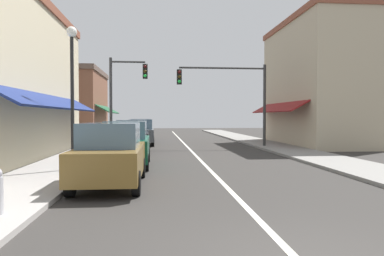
{
  "coord_description": "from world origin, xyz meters",
  "views": [
    {
      "loc": [
        -1.88,
        -4.25,
        1.94
      ],
      "look_at": [
        -0.23,
        13.48,
        1.39
      ],
      "focal_mm": 34.05,
      "sensor_mm": 36.0,
      "label": 1
    }
  ],
  "objects_px": {
    "parked_car_nearest_left": "(111,155)",
    "street_lamp_left_near": "(72,75)",
    "parked_car_third_left": "(132,137)",
    "parked_car_far_left": "(141,132)",
    "traffic_signal_mast_arm": "(233,90)",
    "parked_car_distant_left": "(141,130)",
    "traffic_signal_left_corner": "(123,89)",
    "parked_car_second_left": "(126,144)"
  },
  "relations": [
    {
      "from": "parked_car_far_left",
      "to": "traffic_signal_mast_arm",
      "type": "relative_size",
      "value": 0.73
    },
    {
      "from": "parked_car_nearest_left",
      "to": "street_lamp_left_near",
      "type": "distance_m",
      "value": 3.91
    },
    {
      "from": "parked_car_nearest_left",
      "to": "parked_car_third_left",
      "type": "bearing_deg",
      "value": 90.72
    },
    {
      "from": "parked_car_second_left",
      "to": "parked_car_far_left",
      "type": "bearing_deg",
      "value": 89.2
    },
    {
      "from": "parked_car_far_left",
      "to": "street_lamp_left_near",
      "type": "relative_size",
      "value": 0.82
    },
    {
      "from": "parked_car_nearest_left",
      "to": "traffic_signal_mast_arm",
      "type": "xyz_separation_m",
      "value": [
        5.95,
        12.06,
        2.74
      ]
    },
    {
      "from": "parked_car_third_left",
      "to": "parked_car_distant_left",
      "type": "xyz_separation_m",
      "value": [
        0.02,
        9.86,
        0.0
      ]
    },
    {
      "from": "street_lamp_left_near",
      "to": "parked_car_distant_left",
      "type": "bearing_deg",
      "value": 84.6
    },
    {
      "from": "parked_car_second_left",
      "to": "parked_car_distant_left",
      "type": "bearing_deg",
      "value": 90.01
    },
    {
      "from": "parked_car_second_left",
      "to": "parked_car_third_left",
      "type": "bearing_deg",
      "value": 91.09
    },
    {
      "from": "parked_car_far_left",
      "to": "street_lamp_left_near",
      "type": "distance_m",
      "value": 12.58
    },
    {
      "from": "parked_car_nearest_left",
      "to": "traffic_signal_mast_arm",
      "type": "height_order",
      "value": "traffic_signal_mast_arm"
    },
    {
      "from": "parked_car_far_left",
      "to": "parked_car_third_left",
      "type": "bearing_deg",
      "value": -93.26
    },
    {
      "from": "parked_car_distant_left",
      "to": "traffic_signal_left_corner",
      "type": "distance_m",
      "value": 7.23
    },
    {
      "from": "parked_car_third_left",
      "to": "parked_car_nearest_left",
      "type": "bearing_deg",
      "value": -90.73
    },
    {
      "from": "parked_car_distant_left",
      "to": "traffic_signal_mast_arm",
      "type": "height_order",
      "value": "traffic_signal_mast_arm"
    },
    {
      "from": "parked_car_third_left",
      "to": "street_lamp_left_near",
      "type": "relative_size",
      "value": 0.82
    },
    {
      "from": "parked_car_far_left",
      "to": "parked_car_distant_left",
      "type": "bearing_deg",
      "value": 91.37
    },
    {
      "from": "parked_car_second_left",
      "to": "traffic_signal_mast_arm",
      "type": "relative_size",
      "value": 0.73
    },
    {
      "from": "parked_car_second_left",
      "to": "traffic_signal_left_corner",
      "type": "height_order",
      "value": "traffic_signal_left_corner"
    },
    {
      "from": "parked_car_nearest_left",
      "to": "traffic_signal_mast_arm",
      "type": "distance_m",
      "value": 13.72
    },
    {
      "from": "parked_car_third_left",
      "to": "traffic_signal_left_corner",
      "type": "distance_m",
      "value": 4.33
    },
    {
      "from": "traffic_signal_left_corner",
      "to": "parked_car_third_left",
      "type": "bearing_deg",
      "value": -76.03
    },
    {
      "from": "parked_car_nearest_left",
      "to": "street_lamp_left_near",
      "type": "xyz_separation_m",
      "value": [
        -1.62,
        2.56,
        2.49
      ]
    },
    {
      "from": "traffic_signal_mast_arm",
      "to": "parked_car_nearest_left",
      "type": "bearing_deg",
      "value": -116.27
    },
    {
      "from": "parked_car_nearest_left",
      "to": "parked_car_distant_left",
      "type": "relative_size",
      "value": 0.99
    },
    {
      "from": "parked_car_distant_left",
      "to": "parked_car_second_left",
      "type": "bearing_deg",
      "value": -90.74
    },
    {
      "from": "traffic_signal_mast_arm",
      "to": "traffic_signal_left_corner",
      "type": "height_order",
      "value": "traffic_signal_left_corner"
    },
    {
      "from": "parked_car_far_left",
      "to": "traffic_signal_left_corner",
      "type": "height_order",
      "value": "traffic_signal_left_corner"
    },
    {
      "from": "parked_car_second_left",
      "to": "parked_car_distant_left",
      "type": "height_order",
      "value": "same"
    },
    {
      "from": "parked_car_far_left",
      "to": "traffic_signal_left_corner",
      "type": "relative_size",
      "value": 0.74
    },
    {
      "from": "parked_car_distant_left",
      "to": "traffic_signal_mast_arm",
      "type": "distance_m",
      "value": 9.77
    },
    {
      "from": "parked_car_nearest_left",
      "to": "parked_car_distant_left",
      "type": "distance_m",
      "value": 19.27
    },
    {
      "from": "parked_car_nearest_left",
      "to": "parked_car_second_left",
      "type": "height_order",
      "value": "same"
    },
    {
      "from": "parked_car_third_left",
      "to": "parked_car_far_left",
      "type": "xyz_separation_m",
      "value": [
        0.21,
        5.36,
        0.0
      ]
    },
    {
      "from": "parked_car_second_left",
      "to": "street_lamp_left_near",
      "type": "relative_size",
      "value": 0.82
    },
    {
      "from": "parked_car_second_left",
      "to": "parked_car_far_left",
      "type": "xyz_separation_m",
      "value": [
        0.07,
        10.72,
        0.0
      ]
    },
    {
      "from": "traffic_signal_mast_arm",
      "to": "street_lamp_left_near",
      "type": "distance_m",
      "value": 12.15
    },
    {
      "from": "parked_car_third_left",
      "to": "parked_car_second_left",
      "type": "bearing_deg",
      "value": -89.57
    },
    {
      "from": "traffic_signal_mast_arm",
      "to": "street_lamp_left_near",
      "type": "bearing_deg",
      "value": -128.54
    },
    {
      "from": "parked_car_nearest_left",
      "to": "parked_car_third_left",
      "type": "height_order",
      "value": "same"
    },
    {
      "from": "parked_car_nearest_left",
      "to": "parked_car_distant_left",
      "type": "bearing_deg",
      "value": 90.46
    }
  ]
}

